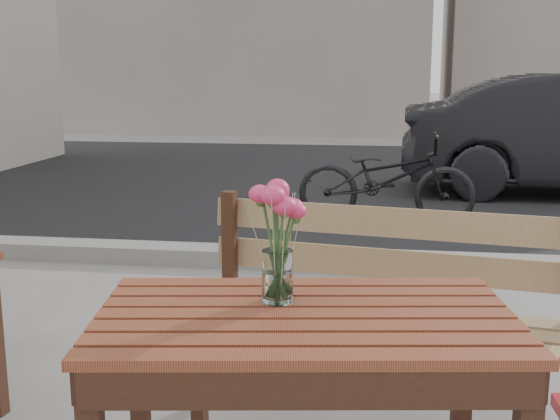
# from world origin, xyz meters

# --- Properties ---
(street) EXTENTS (30.00, 8.12, 0.12)m
(street) POSITION_xyz_m (0.00, 5.06, 0.03)
(street) COLOR black
(street) RESTS_ON ground
(main_table) EXTENTS (1.23, 0.83, 0.71)m
(main_table) POSITION_xyz_m (-0.13, 0.12, 0.59)
(main_table) COLOR maroon
(main_table) RESTS_ON ground
(main_bench) EXTENTS (1.50, 0.66, 0.90)m
(main_bench) POSITION_xyz_m (0.11, 0.83, 0.55)
(main_bench) COLOR olive
(main_bench) RESTS_ON ground
(main_vase) EXTENTS (0.19, 0.19, 0.35)m
(main_vase) POSITION_xyz_m (-0.22, 0.20, 0.93)
(main_vase) COLOR white
(main_vase) RESTS_ON main_table
(bicycle) EXTENTS (1.58, 0.60, 0.82)m
(bicycle) POSITION_xyz_m (0.12, 4.52, 0.41)
(bicycle) COLOR black
(bicycle) RESTS_ON ground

